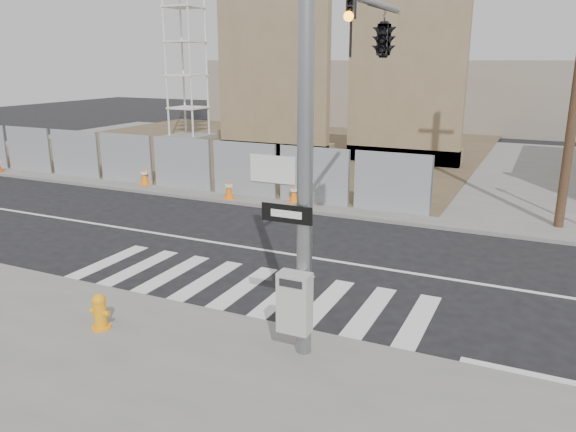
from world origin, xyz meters
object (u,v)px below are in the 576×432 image
at_px(signal_pole, 362,73).
at_px(fire_hydrant, 100,311).
at_px(traffic_cone_c, 229,189).
at_px(traffic_cone_b, 144,176).
at_px(traffic_cone_d, 294,193).

distance_m(signal_pole, fire_hydrant, 6.79).
bearing_deg(traffic_cone_c, signal_pole, -42.37).
relative_size(traffic_cone_b, traffic_cone_c, 1.03).
height_order(fire_hydrant, traffic_cone_b, traffic_cone_b).
relative_size(signal_pole, traffic_cone_b, 9.21).
height_order(traffic_cone_b, traffic_cone_c, traffic_cone_b).
distance_m(signal_pole, traffic_cone_b, 13.91).
bearing_deg(signal_pole, traffic_cone_b, 148.48).
relative_size(fire_hydrant, traffic_cone_d, 1.03).
distance_m(traffic_cone_b, traffic_cone_d, 6.70).
xyz_separation_m(signal_pole, traffic_cone_c, (-6.96, 6.35, -4.30)).
bearing_deg(traffic_cone_c, traffic_cone_d, 12.21).
bearing_deg(fire_hydrant, signal_pole, 33.36).
height_order(fire_hydrant, traffic_cone_c, traffic_cone_c).
height_order(signal_pole, traffic_cone_d, signal_pole).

